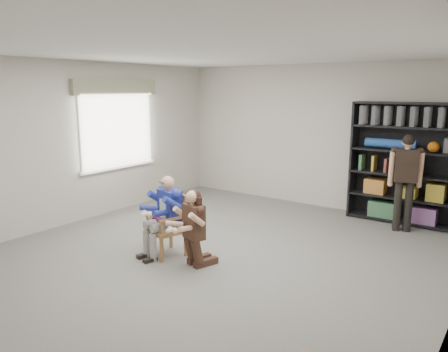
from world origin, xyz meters
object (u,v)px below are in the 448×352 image
Objects in this scene: seated_man at (166,216)px; bookshelf at (404,164)px; kneeling_woman at (192,229)px; armchair at (166,225)px; standing_man at (405,184)px.

seated_man is 0.55× the size of bookshelf.
armchair is at bearing -174.88° from kneeling_woman.
standing_man reaches higher than seated_man.
seated_man is 0.71× the size of standing_man.
seated_man is at bearing -123.13° from bookshelf.
armchair is 0.55× the size of standing_man.
armchair is at bearing -123.13° from bookshelf.
bookshelf reaches higher than armchair.
bookshelf is (2.30, 3.53, 0.61)m from armchair.
seated_man is 3.91m from standing_man.
kneeling_woman is at bearing 5.12° from armchair.
kneeling_woman is at bearing -115.27° from bookshelf.
armchair is at bearing 0.00° from seated_man.
standing_man is (2.45, 3.04, 0.23)m from seated_man.
bookshelf reaches higher than kneeling_woman.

